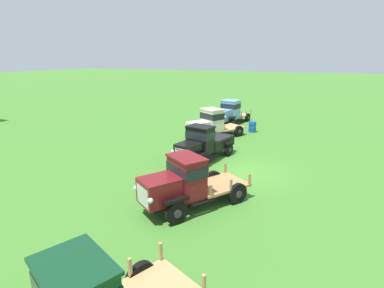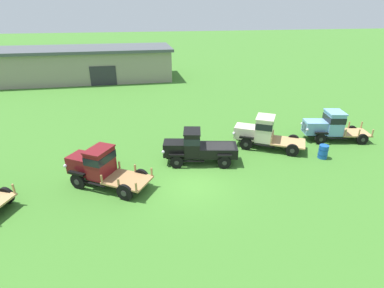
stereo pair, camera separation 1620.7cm
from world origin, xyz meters
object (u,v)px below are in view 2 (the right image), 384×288
object	(u,v)px
vintage_truck_second_in_line	(99,166)
vintage_truck_midrow_center	(198,147)
oil_drum_beside_row	(323,152)
vintage_truck_back_of_row	(330,126)
vintage_truck_far_side	(262,132)
farm_shed	(76,64)

from	to	relation	value
vintage_truck_second_in_line	vintage_truck_midrow_center	bearing A→B (deg)	14.15
vintage_truck_midrow_center	oil_drum_beside_row	bearing A→B (deg)	-7.16
vintage_truck_back_of_row	vintage_truck_far_side	bearing A→B (deg)	-177.79
vintage_truck_second_in_line	vintage_truck_midrow_center	world-z (taller)	vintage_truck_second_in_line
vintage_truck_midrow_center	vintage_truck_back_of_row	world-z (taller)	vintage_truck_back_of_row
vintage_truck_far_side	oil_drum_beside_row	xyz separation A→B (m)	(3.28, -2.45, -0.70)
vintage_truck_far_side	vintage_truck_second_in_line	bearing A→B (deg)	-164.91
vintage_truck_second_in_line	vintage_truck_far_side	bearing A→B (deg)	15.09
vintage_truck_midrow_center	vintage_truck_back_of_row	size ratio (longest dim) A/B	0.97
vintage_truck_midrow_center	vintage_truck_far_side	bearing A→B (deg)	16.22
farm_shed	vintage_truck_midrow_center	distance (m)	29.00
vintage_truck_back_of_row	oil_drum_beside_row	bearing A→B (deg)	-128.73
vintage_truck_second_in_line	vintage_truck_far_side	distance (m)	11.17
vintage_truck_second_in_line	oil_drum_beside_row	size ratio (longest dim) A/B	5.37
vintage_truck_far_side	vintage_truck_back_of_row	size ratio (longest dim) A/B	1.00
vintage_truck_midrow_center	vintage_truck_back_of_row	xyz separation A→B (m)	(10.29, 1.63, 0.08)
vintage_truck_back_of_row	oil_drum_beside_row	size ratio (longest dim) A/B	5.55
vintage_truck_midrow_center	vintage_truck_second_in_line	bearing A→B (deg)	-165.85
farm_shed	vintage_truck_second_in_line	bearing A→B (deg)	-79.66
vintage_truck_far_side	vintage_truck_back_of_row	xyz separation A→B (m)	(5.41, 0.21, -0.03)
vintage_truck_back_of_row	oil_drum_beside_row	distance (m)	3.47
farm_shed	vintage_truck_far_side	distance (m)	29.97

